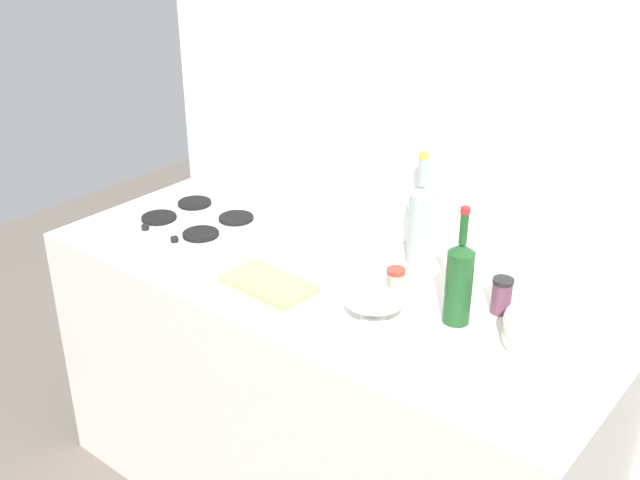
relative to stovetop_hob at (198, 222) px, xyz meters
The scene contains 11 objects.
counter_block 0.72m from the stovetop_hob, ahead, with size 1.80×0.70×0.90m, color beige.
backsplash_panel 0.69m from the stovetop_hob, 33.39° to the left, with size 1.90×0.06×2.22m, color white.
stovetop_hob is the anchor object (origin of this frame).
plate_stack 1.24m from the stovetop_hob, ahead, with size 0.25×0.25×0.08m.
wine_bottle_leftmost 0.77m from the stovetop_hob, 19.28° to the left, with size 0.07×0.07×0.35m.
wine_bottle_mid_left 0.99m from the stovetop_hob, ahead, with size 0.07×0.07×0.33m.
mixing_bowl 0.82m from the stovetop_hob, ahead, with size 0.16×0.16×0.06m.
butter_dish 0.43m from the stovetop_hob, ahead, with size 0.15×0.11×0.06m, color silver.
condiment_jar_front 1.07m from the stovetop_hob, ahead, with size 0.06×0.06×0.10m.
condiment_jar_rear 0.77m from the stovetop_hob, ahead, with size 0.05×0.05×0.07m.
cutting_board 0.50m from the stovetop_hob, 18.79° to the right, with size 0.27×0.15×0.02m, color tan.
Camera 1 is at (1.25, -1.55, 1.99)m, focal length 42.85 mm.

